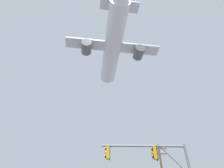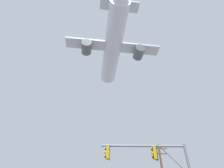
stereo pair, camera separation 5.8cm
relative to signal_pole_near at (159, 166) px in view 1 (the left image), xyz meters
The scene contains 2 objects.
signal_pole_near is the anchor object (origin of this frame).
airplane 30.03m from the signal_pole_near, 97.27° to the left, with size 19.66×25.44×6.98m.
Camera 1 is at (-0.98, -4.57, 1.53)m, focal length 29.61 mm.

